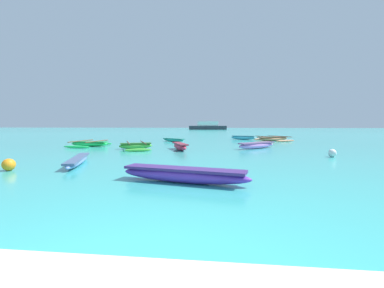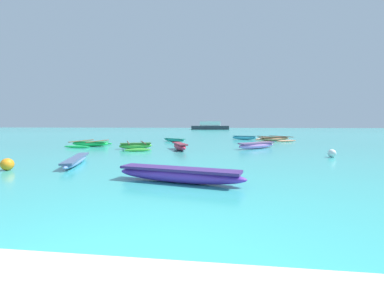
% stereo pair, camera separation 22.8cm
% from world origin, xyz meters
% --- Properties ---
extents(moored_boat_0, '(2.64, 2.16, 0.32)m').
position_xyz_m(moored_boat_0, '(-3.80, 23.37, 0.18)').
color(moored_boat_0, '#2AC0A8').
rests_on(moored_boat_0, ground_plane).
extents(moored_boat_1, '(3.99, 4.33, 0.49)m').
position_xyz_m(moored_boat_1, '(6.36, 25.63, 0.23)').
color(moored_boat_1, tan).
rests_on(moored_boat_1, ground_plane).
extents(moored_boat_2, '(2.75, 1.32, 0.45)m').
position_xyz_m(moored_boat_2, '(3.42, 27.35, 0.25)').
color(moored_boat_2, '#4DBCDD').
rests_on(moored_boat_2, ground_plane).
extents(moored_boat_3, '(4.11, 1.57, 0.44)m').
position_xyz_m(moored_boat_3, '(-0.22, 5.58, 0.25)').
color(moored_boat_3, '#6533B4').
rests_on(moored_boat_3, ground_plane).
extents(moored_boat_4, '(3.16, 3.56, 0.45)m').
position_xyz_m(moored_boat_4, '(-9.42, 17.21, 0.21)').
color(moored_boat_4, '#2AE668').
rests_on(moored_boat_4, ground_plane).
extents(moored_boat_5, '(1.85, 4.02, 0.30)m').
position_xyz_m(moored_boat_5, '(-5.32, 8.55, 0.17)').
color(moored_boat_5, '#688CCF').
rests_on(moored_boat_5, ground_plane).
extents(moored_boat_6, '(3.03, 2.76, 0.45)m').
position_xyz_m(moored_boat_6, '(3.46, 16.76, 0.25)').
color(moored_boat_6, '#CC83D9').
rests_on(moored_boat_6, ground_plane).
extents(moored_boat_7, '(3.05, 4.15, 0.49)m').
position_xyz_m(moored_boat_7, '(-5.07, 15.55, 0.23)').
color(moored_boat_7, green).
rests_on(moored_boat_7, ground_plane).
extents(moored_boat_8, '(1.59, 2.87, 0.47)m').
position_xyz_m(moored_boat_8, '(-1.85, 15.16, 0.26)').
color(moored_boat_8, '#E73957').
rests_on(moored_boat_8, ground_plane).
extents(mooring_buoy_0, '(0.46, 0.46, 0.46)m').
position_xyz_m(mooring_buoy_0, '(-7.04, 6.78, 0.23)').
color(mooring_buoy_0, orange).
rests_on(mooring_buoy_0, ground_plane).
extents(mooring_buoy_2, '(0.42, 0.42, 0.42)m').
position_xyz_m(mooring_buoy_2, '(6.80, 12.36, 0.21)').
color(mooring_buoy_2, white).
rests_on(mooring_buoy_2, ground_plane).
extents(distant_ferry, '(11.98, 2.64, 2.64)m').
position_xyz_m(distant_ferry, '(-3.18, 81.02, 1.07)').
color(distant_ferry, '#2D333D').
rests_on(distant_ferry, ground_plane).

